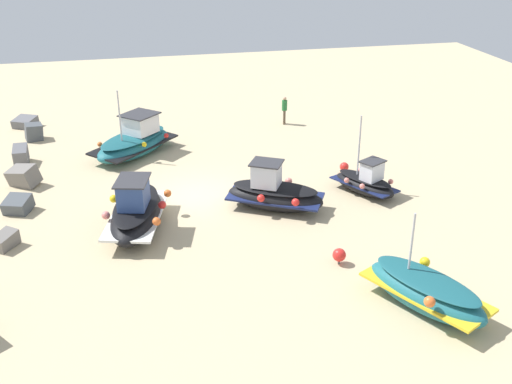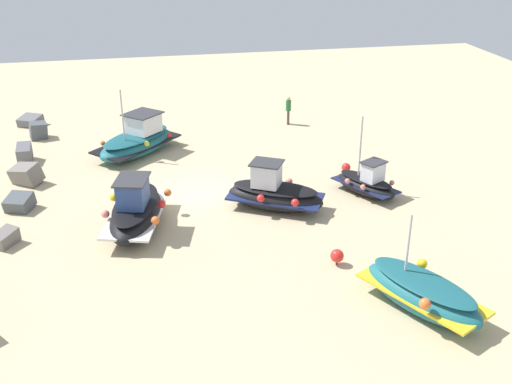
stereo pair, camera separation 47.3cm
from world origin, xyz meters
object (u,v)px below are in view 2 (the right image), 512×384
Objects in this scene: person_walking at (288,109)px; mooring_buoy_1 at (337,256)px; fishing_boat_0 at (366,183)px; fishing_boat_1 at (274,194)px; fishing_boat_3 at (138,141)px; mooring_buoy_0 at (346,167)px; fishing_boat_4 at (136,211)px; fishing_boat_2 at (422,293)px.

mooring_buoy_1 is at bearing 102.21° from person_walking.
fishing_boat_0 is 0.81× the size of fishing_boat_1.
fishing_boat_3 is at bearing -25.64° from fishing_boat_1.
mooring_buoy_0 is 0.88× the size of mooring_buoy_1.
fishing_boat_4 is at bearing 58.15° from mooring_buoy_1.
person_walking is 3.06× the size of mooring_buoy_0.
fishing_boat_1 is 11.72m from person_walking.
fishing_boat_3 is 11.15m from mooring_buoy_0.
fishing_boat_2 reaches higher than mooring_buoy_0.
fishing_boat_0 is 0.71× the size of fishing_boat_3.
person_walking is at bearing -26.73° from fishing_boat_3.
fishing_boat_4 is (-0.61, 5.93, 0.06)m from fishing_boat_1.
fishing_boat_2 is 11.78m from fishing_boat_4.
mooring_buoy_1 is at bearing -59.74° from fishing_boat_0.
fishing_boat_3 is 8.12× the size of mooring_buoy_1.
mooring_buoy_0 is at bearing -21.35° from mooring_buoy_1.
fishing_boat_3 reaches higher than mooring_buoy_0.
fishing_boat_2 is 7.39× the size of mooring_buoy_1.
fishing_boat_0 is 0.78× the size of fishing_boat_2.
fishing_boat_1 is at bearing 92.87° from person_walking.
fishing_boat_1 is at bearing -100.94° from fishing_boat_3.
fishing_boat_4 is at bearing 71.60° from person_walking.
mooring_buoy_0 is (11.36, -1.38, -0.30)m from fishing_boat_2.
mooring_buoy_1 is at bearing -178.30° from fishing_boat_2.
fishing_boat_2 is at bearing -108.07° from fishing_boat_3.
mooring_buoy_1 is (-13.04, -6.83, -0.35)m from fishing_boat_3.
fishing_boat_2 is 11.45m from mooring_buoy_0.
fishing_boat_1 is at bearing 13.48° from mooring_buoy_1.
fishing_boat_3 is at bearing 63.95° from mooring_buoy_0.
mooring_buoy_1 is at bearing -108.41° from fishing_boat_3.
fishing_boat_4 is at bearing -158.16° from fishing_boat_2.
fishing_boat_0 is at bearing -82.10° from fishing_boat_3.
fishing_boat_4 reaches higher than fishing_boat_1.
fishing_boat_3 is (7.37, 10.12, 0.18)m from fishing_boat_0.
person_walking is 16.40m from mooring_buoy_1.
mooring_buoy_1 is (-4.44, -7.14, -0.40)m from fishing_boat_4.
fishing_boat_0 reaches higher than person_walking.
fishing_boat_0 reaches higher than fishing_boat_1.
fishing_boat_2 is 0.91× the size of fishing_boat_4.
fishing_boat_0 is 9.01m from fishing_boat_2.
fishing_boat_2 is at bearing 139.30° from fishing_boat_1.
fishing_boat_2 is at bearing -39.09° from fishing_boat_0.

